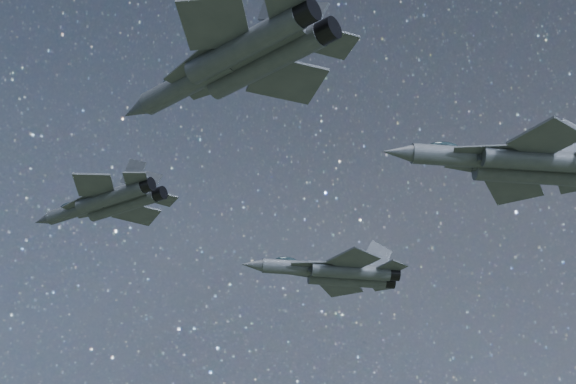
# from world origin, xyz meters

# --- Properties ---
(jet_lead) EXTENTS (15.14, 10.27, 3.81)m
(jet_lead) POSITION_xyz_m (-11.15, 4.98, 150.01)
(jet_lead) COLOR #31353D
(jet_left) EXTENTS (15.52, 10.22, 3.98)m
(jet_left) POSITION_xyz_m (7.03, 17.65, 146.70)
(jet_left) COLOR #31353D
(jet_right) EXTENTS (19.04, 12.52, 4.89)m
(jet_right) POSITION_xyz_m (6.75, -12.79, 148.62)
(jet_right) COLOR #31353D
(jet_slot) EXTENTS (19.01, 12.61, 4.84)m
(jet_slot) POSITION_xyz_m (24.42, 6.86, 149.64)
(jet_slot) COLOR #31353D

